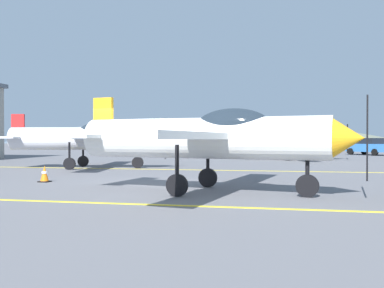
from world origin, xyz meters
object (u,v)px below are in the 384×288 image
Objects in this scene: airplane_near at (211,137)px; airplane_far at (291,138)px; airplane_mid at (87,138)px; car_sedan at (369,146)px; traffic_cone_front at (45,174)px; airplane_back at (198,138)px.

airplane_far is (2.78, 20.00, 0.00)m from airplane_near.
airplane_near is 1.00× the size of airplane_mid.
car_sedan is (10.26, 30.95, -0.76)m from airplane_near.
airplane_near is 2.11× the size of car_sedan.
car_sedan is at bearing 71.66° from airplane_near.
traffic_cone_front is at bearing -119.44° from car_sedan.
car_sedan is at bearing 3.68° from airplane_back.
airplane_far is at bearing 46.48° from airplane_mid.
airplane_near reaches higher than car_sedan.
car_sedan reaches higher than traffic_cone_front.
airplane_near reaches higher than traffic_cone_front.
airplane_near is 1.00× the size of airplane_back.
airplane_far is 13.30m from airplane_back.
airplane_far is 1.00× the size of airplane_back.
airplane_back is at bearing -176.32° from car_sedan.
traffic_cone_front is at bearing -76.06° from airplane_mid.
airplane_far is 2.10× the size of car_sedan.
airplane_near is at bearing -108.34° from car_sedan.
airplane_far reaches higher than traffic_cone_front.
car_sedan is 33.61m from traffic_cone_front.
traffic_cone_front is (-0.16, -28.22, -1.31)m from airplane_back.
airplane_near is 30.52m from airplane_back.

